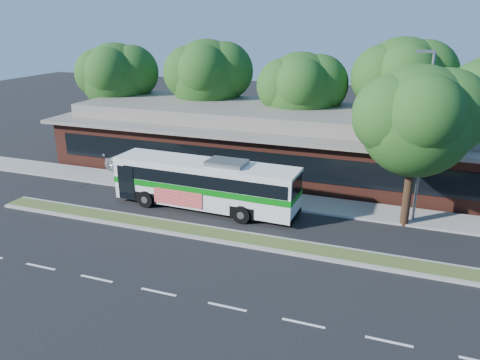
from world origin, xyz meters
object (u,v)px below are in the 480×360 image
(lamp_post, at_px, (423,134))
(sedan, at_px, (130,165))
(sidewalk_tree, at_px, (426,119))
(transit_bus, at_px, (206,181))

(lamp_post, relative_size, sedan, 2.05)
(sedan, bearing_deg, sidewalk_tree, -76.79)
(lamp_post, relative_size, transit_bus, 0.82)
(lamp_post, xyz_separation_m, sedan, (-19.03, 1.80, -4.26))
(sidewalk_tree, bearing_deg, lamp_post, 90.57)
(lamp_post, distance_m, sedan, 19.58)
(lamp_post, height_order, sidewalk_tree, lamp_post)
(lamp_post, relative_size, sidewalk_tree, 1.07)
(lamp_post, xyz_separation_m, transit_bus, (-11.31, -2.23, -3.20))
(transit_bus, relative_size, sedan, 2.49)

